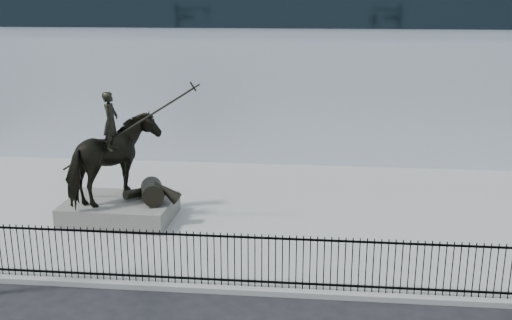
# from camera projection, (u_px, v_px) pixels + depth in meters

# --- Properties ---
(ground) EXTENTS (120.00, 120.00, 0.00)m
(ground) POSITION_uv_depth(u_px,v_px,m) (229.00, 315.00, 14.77)
(ground) COLOR black
(ground) RESTS_ON ground
(plaza) EXTENTS (30.00, 12.00, 0.15)m
(plaza) POSITION_uv_depth(u_px,v_px,m) (257.00, 212.00, 21.46)
(plaza) COLOR gray
(plaza) RESTS_ON ground
(building) EXTENTS (44.00, 14.00, 9.00)m
(building) POSITION_uv_depth(u_px,v_px,m) (281.00, 53.00, 32.72)
(building) COLOR silver
(building) RESTS_ON ground
(picket_fence) EXTENTS (22.10, 0.10, 1.50)m
(picket_fence) POSITION_uv_depth(u_px,v_px,m) (235.00, 260.00, 15.73)
(picket_fence) COLOR black
(picket_fence) RESTS_ON plaza
(statue_plinth) EXTENTS (3.70, 2.60, 0.68)m
(statue_plinth) POSITION_uv_depth(u_px,v_px,m) (120.00, 210.00, 20.50)
(statue_plinth) COLOR #52504B
(statue_plinth) RESTS_ON plaza
(equestrian_statue) EXTENTS (4.65, 2.94, 3.94)m
(equestrian_statue) POSITION_uv_depth(u_px,v_px,m) (118.00, 161.00, 20.01)
(equestrian_statue) COLOR black
(equestrian_statue) RESTS_ON statue_plinth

